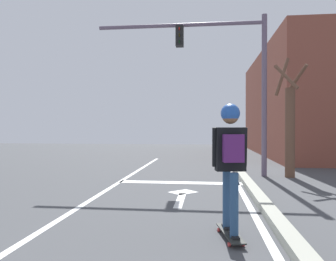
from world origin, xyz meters
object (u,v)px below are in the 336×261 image
skateboard (230,233)px  roadside_tree (290,125)px  skater (231,150)px  traffic_signal_mast (223,63)px

skateboard → roadside_tree: size_ratio=0.24×
skater → traffic_signal_mast: (0.18, 5.91, 2.31)m
skater → roadside_tree: 6.16m
traffic_signal_mast → skateboard: bearing=-91.8°
skateboard → skater: skater is taller
skateboard → skater: (0.00, -0.02, 1.11)m
traffic_signal_mast → roadside_tree: traffic_signal_mast is taller
skateboard → traffic_signal_mast: (0.19, 5.89, 3.43)m
skater → traffic_signal_mast: traffic_signal_mast is taller
skateboard → roadside_tree: (2.16, 5.75, 1.49)m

